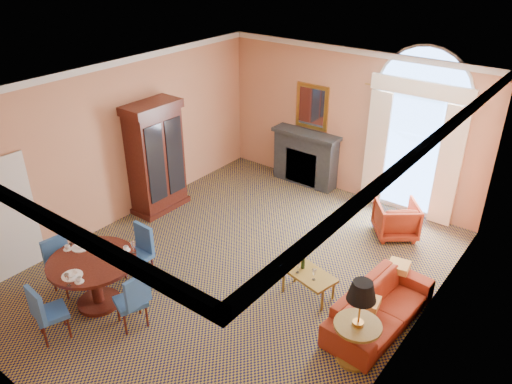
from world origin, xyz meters
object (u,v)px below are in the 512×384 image
Objects in this scene: armoire at (156,159)px; coffee_table at (308,274)px; sofa at (380,307)px; armchair at (396,219)px; dining_table at (94,272)px; side_table at (359,313)px.

armoire is 4.17m from coffee_table.
armchair is at bearing 22.78° from sofa.
sofa is at bearing 31.64° from dining_table.
armoire is at bearing 89.10° from sofa.
sofa is (5.27, -0.47, -0.82)m from armoire.
side_table is (5.32, -1.35, -0.28)m from armoire.
sofa is at bearing -5.06° from armoire.
sofa is 2.61m from armchair.
armoire is at bearing 119.47° from dining_table.
dining_table is 1.03× the size of side_table.
armchair is 0.59× the size of side_table.
armoire is at bearing -175.02° from coffee_table.
armchair reaches higher than sofa.
sofa is 1.56× the size of side_table.
side_table is at bearing 66.26° from armchair.
armoire is 4.93m from armchair.
side_table reaches higher than armchair.
coffee_table is at bearing 98.78° from sofa.
armchair is at bearing 94.64° from coffee_table.
armoire is 1.72× the size of dining_table.
sofa is 1.03m from side_table.
side_table is at bearing 20.50° from dining_table.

